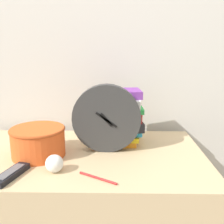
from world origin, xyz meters
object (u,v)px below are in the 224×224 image
(book_stack, at_px, (118,118))
(basket, at_px, (38,141))
(tv_remote, at_px, (11,174))
(pen, at_px, (98,178))
(crumpled_paper_ball, at_px, (54,164))
(desk_clock, at_px, (107,119))

(book_stack, distance_m, basket, 0.36)
(tv_remote, xyz_separation_m, pen, (0.30, -0.01, -0.01))
(crumpled_paper_ball, relative_size, pen, 0.48)
(pen, bearing_deg, basket, 142.81)
(basket, xyz_separation_m, tv_remote, (-0.04, -0.19, -0.05))
(desk_clock, height_order, tv_remote, desk_clock)
(desk_clock, distance_m, crumpled_paper_ball, 0.29)
(desk_clock, height_order, crumpled_paper_ball, desk_clock)
(basket, xyz_separation_m, crumpled_paper_ball, (0.10, -0.14, -0.03))
(basket, relative_size, tv_remote, 1.36)
(basket, bearing_deg, crumpled_paper_ball, -55.69)
(basket, height_order, crumpled_paper_ball, basket)
(desk_clock, relative_size, basket, 1.29)
(tv_remote, distance_m, crumpled_paper_ball, 0.15)
(desk_clock, height_order, pen, desk_clock)
(basket, height_order, pen, basket)
(book_stack, bearing_deg, desk_clock, -114.93)
(desk_clock, bearing_deg, crumpled_paper_ball, -131.90)
(crumpled_paper_ball, bearing_deg, tv_remote, -163.82)
(book_stack, relative_size, basket, 1.11)
(pen, bearing_deg, book_stack, 79.09)
(basket, distance_m, crumpled_paper_ball, 0.18)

